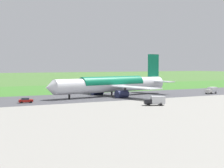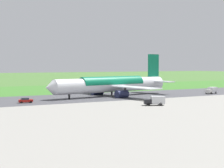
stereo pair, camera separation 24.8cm
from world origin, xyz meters
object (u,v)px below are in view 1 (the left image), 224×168
at_px(no_stopping_sign, 86,85).
at_px(traffic_cone_orange, 82,89).
at_px(service_truck_fuel, 212,90).
at_px(service_car_ops, 26,100).
at_px(service_truck_baggage, 155,101).
at_px(airliner_main, 113,84).

distance_m(no_stopping_sign, traffic_cone_orange, 5.02).
bearing_deg(service_truck_fuel, service_car_ops, -1.43).
xyz_separation_m(service_truck_baggage, service_truck_fuel, (-43.74, -22.38, 0.00)).
xyz_separation_m(airliner_main, service_truck_fuel, (-39.65, 9.85, -2.95)).
bearing_deg(service_car_ops, airliner_main, -167.01).
relative_size(service_truck_fuel, traffic_cone_orange, 11.20).
distance_m(service_car_ops, no_stopping_sign, 64.97).
bearing_deg(service_truck_baggage, no_stopping_sign, -99.55).
relative_size(airliner_main, service_truck_baggage, 8.70).
distance_m(service_car_ops, traffic_cone_orange, 60.25).
height_order(service_truck_baggage, service_truck_fuel, same).
relative_size(service_car_ops, no_stopping_sign, 1.50).
relative_size(service_truck_fuel, no_stopping_sign, 2.10).
height_order(service_truck_baggage, no_stopping_sign, no_stopping_sign).
bearing_deg(service_truck_baggage, service_car_ops, -38.40).
height_order(no_stopping_sign, traffic_cone_orange, no_stopping_sign).
bearing_deg(airliner_main, service_car_ops, 12.99).
distance_m(airliner_main, service_car_ops, 35.74).
relative_size(airliner_main, service_truck_fuel, 8.77).
height_order(airliner_main, no_stopping_sign, airliner_main).
distance_m(service_truck_fuel, no_stopping_sign, 59.64).
relative_size(airliner_main, no_stopping_sign, 18.47).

